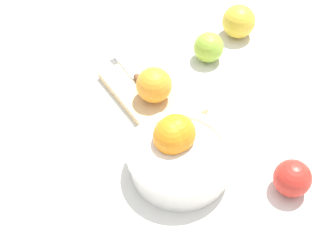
# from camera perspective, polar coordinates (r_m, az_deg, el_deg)

# --- Properties ---
(ground_plane) EXTENTS (2.40, 2.40, 0.00)m
(ground_plane) POSITION_cam_1_polar(r_m,az_deg,el_deg) (0.95, 5.05, 1.50)
(ground_plane) COLOR silver
(bowl) EXTENTS (0.20, 0.20, 0.11)m
(bowl) POSITION_cam_1_polar(r_m,az_deg,el_deg) (0.82, 1.42, -3.48)
(bowl) COLOR white
(bowl) RESTS_ON ground_plane
(cutting_board) EXTENTS (0.24, 0.17, 0.02)m
(cutting_board) POSITION_cam_1_polar(r_m,az_deg,el_deg) (0.97, -2.19, 4.29)
(cutting_board) COLOR #DBB77F
(cutting_board) RESTS_ON ground_plane
(orange_on_board) EXTENTS (0.07, 0.07, 0.07)m
(orange_on_board) POSITION_cam_1_polar(r_m,az_deg,el_deg) (0.92, -1.81, 5.25)
(orange_on_board) COLOR orange
(orange_on_board) RESTS_ON cutting_board
(knife) EXTENTS (0.16, 0.03, 0.01)m
(knife) POSITION_cam_1_polar(r_m,az_deg,el_deg) (1.00, -4.37, 6.66)
(knife) COLOR silver
(knife) RESTS_ON cutting_board
(apple_front_right) EXTENTS (0.08, 0.08, 0.08)m
(apple_front_right) POSITION_cam_1_polar(r_m,az_deg,el_deg) (1.13, 9.03, 13.07)
(apple_front_right) COLOR gold
(apple_front_right) RESTS_ON ground_plane
(apple_front_right_2) EXTENTS (0.07, 0.07, 0.07)m
(apple_front_right_2) POSITION_cam_1_polar(r_m,az_deg,el_deg) (1.05, 5.22, 10.00)
(apple_front_right_2) COLOR #8EB738
(apple_front_right_2) RESTS_ON ground_plane
(apple_front_left_2) EXTENTS (0.07, 0.07, 0.07)m
(apple_front_left_2) POSITION_cam_1_polar(r_m,az_deg,el_deg) (0.83, 15.62, -6.45)
(apple_front_left_2) COLOR red
(apple_front_left_2) RESTS_ON ground_plane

